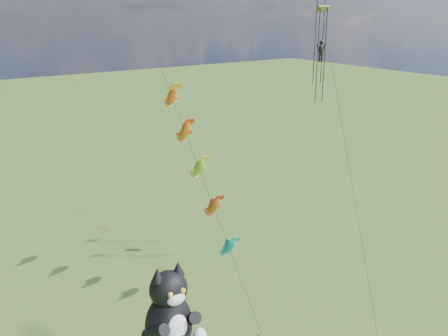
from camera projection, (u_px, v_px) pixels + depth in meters
cat_kite_rig at (171, 322)px, 22.85m from camera, size 2.84×4.25×11.21m
fish_windsock_rig at (199, 169)px, 39.05m from camera, size 1.32×15.95×17.87m
parafoil_rig at (322, 46)px, 41.65m from camera, size 8.63×15.88×23.99m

